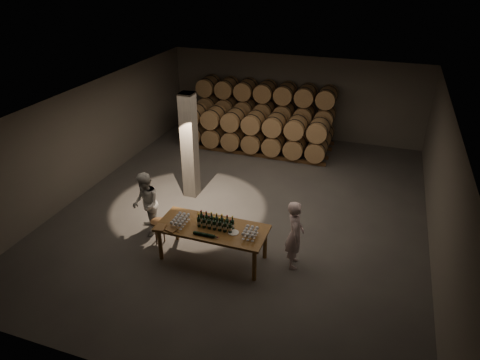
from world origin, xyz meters
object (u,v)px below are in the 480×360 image
(tasting_table, at_px, (212,231))
(bottle_cluster, at_px, (216,223))
(stool, at_px, (158,225))
(person_woman, at_px, (146,204))
(person_man, at_px, (295,235))
(plate, at_px, (233,232))
(notebook_near, at_px, (171,229))

(tasting_table, xyz_separation_m, bottle_cluster, (0.09, 0.01, 0.23))
(stool, relative_size, person_woman, 0.36)
(tasting_table, bearing_deg, stool, 173.82)
(person_woman, bearing_deg, person_man, 51.90)
(bottle_cluster, height_order, stool, bottle_cluster)
(plate, height_order, person_woman, person_woman)
(person_woman, bearing_deg, bottle_cluster, 40.72)
(plate, height_order, stool, plate)
(person_woman, bearing_deg, tasting_table, 40.05)
(bottle_cluster, bearing_deg, plate, -6.88)
(bottle_cluster, height_order, notebook_near, bottle_cluster)
(stool, height_order, person_man, person_man)
(person_man, bearing_deg, stool, 80.20)
(notebook_near, distance_m, person_woman, 1.48)
(person_woman, bearing_deg, stool, 21.37)
(tasting_table, height_order, plate, plate)
(bottle_cluster, height_order, person_man, person_man)
(person_woman, bearing_deg, notebook_near, 16.36)
(bottle_cluster, xyz_separation_m, notebook_near, (-0.94, -0.42, -0.11))
(stool, bearing_deg, tasting_table, -6.18)
(bottle_cluster, relative_size, notebook_near, 3.40)
(tasting_table, relative_size, person_woman, 1.51)
(tasting_table, bearing_deg, bottle_cluster, 3.77)
(plate, height_order, notebook_near, notebook_near)
(notebook_near, relative_size, person_woman, 0.15)
(plate, height_order, person_man, person_man)
(stool, xyz_separation_m, person_man, (3.45, 0.23, 0.35))
(bottle_cluster, height_order, plate, bottle_cluster)
(stool, distance_m, person_man, 3.47)
(bottle_cluster, bearing_deg, tasting_table, -176.23)
(bottle_cluster, bearing_deg, notebook_near, -155.99)
(tasting_table, xyz_separation_m, notebook_near, (-0.85, -0.41, 0.12))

